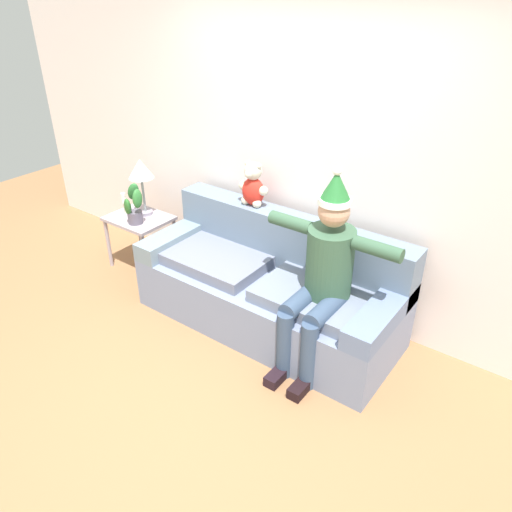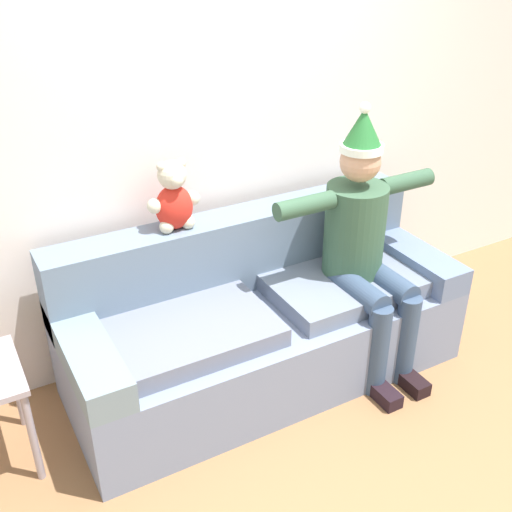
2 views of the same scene
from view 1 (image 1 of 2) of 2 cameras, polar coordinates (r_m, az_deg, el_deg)
ground_plane at (r=3.72m, az=-7.95°, el=-15.12°), size 10.00×10.00×0.00m
back_wall at (r=4.08m, az=6.10°, el=11.62°), size 7.00×0.10×2.70m
couch at (r=4.12m, az=1.69°, el=-3.54°), size 2.20×0.87×0.90m
person_seated at (r=3.52m, az=7.68°, el=-1.85°), size 1.02×0.77×1.53m
teddy_bear at (r=4.16m, az=-0.35°, el=8.07°), size 0.29×0.17×0.38m
side_table at (r=5.01m, az=-13.25°, el=3.55°), size 0.59×0.47×0.54m
table_lamp at (r=4.86m, az=-13.13°, el=9.46°), size 0.24×0.24×0.56m
potted_plant at (r=4.79m, az=-13.88°, el=5.53°), size 0.25×0.23×0.39m
candle_tall at (r=5.03m, az=-14.97°, el=6.18°), size 0.04×0.04×0.22m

